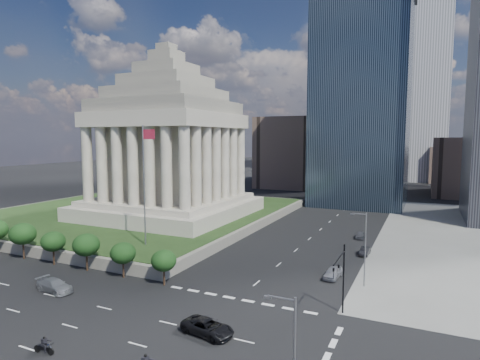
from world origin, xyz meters
The scene contains 17 objects.
ground centered at (0.00, 100.00, 0.00)m, with size 500.00×500.00×0.00m, color black.
plaza_terrace centered at (-45.00, 50.00, 0.90)m, with size 66.00×70.00×1.80m, color slate.
plaza_lawn centered at (-45.00, 50.00, 1.85)m, with size 64.00×68.00×0.10m, color #203616.
war_memorial centered at (-34.00, 48.00, 21.40)m, with size 34.00×34.00×39.00m, color gray, non-canonical shape.
flagpole centered at (-21.83, 24.00, 13.11)m, with size 2.52×0.24×20.00m.
tree_row centered at (-35.50, 14.00, 3.00)m, with size 53.00×4.00×6.00m, color black, non-canonical shape.
midrise_glass centered at (2.00, 95.00, 30.00)m, with size 26.00×26.00×60.00m, color black.
building_filler_ne centered at (32.00, 130.00, 10.00)m, with size 20.00×30.00×20.00m, color brown.
building_filler_nw centered at (-30.00, 130.00, 14.00)m, with size 24.00×30.00×28.00m, color brown.
traffic_signal_ne centered at (12.50, 13.70, 5.25)m, with size 0.30×5.74×8.00m.
street_lamp_north centered at (13.33, 25.00, 5.66)m, with size 2.13×0.22×10.00m.
pickup_truck centered at (1.14, 4.58, 0.79)m, with size 5.67×2.61×1.57m, color black.
suv_grey centered at (-22.50, 6.13, 0.81)m, with size 5.58×2.27×1.62m, color slate.
parked_sedan_near centered at (9.00, 26.50, 0.79)m, with size 1.85×4.61×1.57m, color #919299.
parked_sedan_mid centered at (11.50, 40.08, 0.66)m, with size 1.40×4.00×1.32m, color black.
parked_sedan_far centered at (9.00, 51.56, 0.69)m, with size 4.05×1.63×1.38m, color #505157.
motorcycle_trail centered at (-10.72, -4.95, 0.85)m, with size 2.27×0.62×1.69m, color black, non-canonical shape.
Camera 1 is at (20.53, -28.96, 19.76)m, focal length 30.00 mm.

